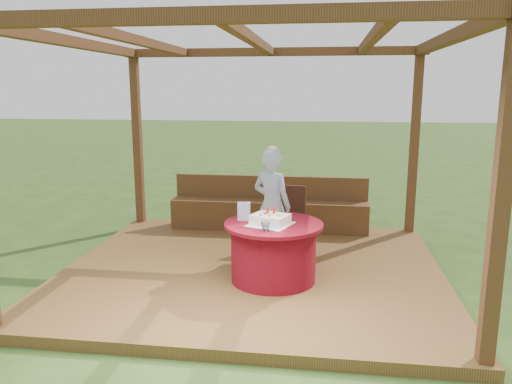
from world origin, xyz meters
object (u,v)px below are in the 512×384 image
gift_bag (244,211)px  drinking_glass (266,227)px  bench (269,212)px  birthday_cake (270,219)px  chair (289,215)px  table (273,251)px  elderly_woman (272,204)px

gift_bag → drinking_glass: 0.51m
bench → gift_bag: 2.08m
birthday_cake → drinking_glass: size_ratio=5.32×
chair → table: bearing=-94.5°
birthday_cake → gift_bag: 0.36m
birthday_cake → drinking_glass: (-0.02, -0.26, -0.01)m
bench → elderly_woman: 1.49m
chair → elderly_woman: size_ratio=0.59×
elderly_woman → gift_bag: elderly_woman is taller
bench → drinking_glass: size_ratio=28.88×
elderly_woman → birthday_cake: 0.78m
gift_bag → drinking_glass: (0.30, -0.41, -0.05)m
table → gift_bag: 0.56m
elderly_woman → drinking_glass: (0.05, -1.03, -0.01)m
chair → gift_bag: 1.24m
elderly_woman → bench: bearing=97.7°
chair → drinking_glass: (-0.14, -1.52, 0.26)m
chair → drinking_glass: bearing=-95.3°
chair → birthday_cake: birthday_cake is taller
elderly_woman → gift_bag: size_ratio=7.12×
bench → chair: chair is taller
gift_bag → drinking_glass: bearing=-62.7°
chair → drinking_glass: chair is taller
table → chair: bearing=85.5°
chair → birthday_cake: (-0.12, -1.27, 0.27)m
chair → elderly_woman: bearing=-111.1°
elderly_woman → gift_bag: 0.67m
table → birthday_cake: birthday_cake is taller
elderly_woman → birthday_cake: elderly_woman is taller
gift_bag → birthday_cake: bearing=-34.3°
birthday_cake → drinking_glass: bearing=-94.5°
bench → gift_bag: bearing=-91.7°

